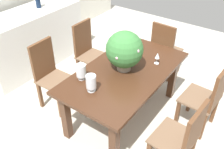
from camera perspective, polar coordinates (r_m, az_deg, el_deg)
The scene contains 13 objects.
ground_plane at distance 3.65m, azimuth 2.86°, elevation -8.91°, with size 7.04×7.04×0.00m, color beige.
dining_table at distance 3.25m, azimuth 2.98°, elevation -0.81°, with size 1.76×0.98×0.75m.
chair_near_left at distance 2.75m, azimuth 15.73°, elevation -13.45°, with size 0.48×0.44×0.96m.
chair_near_right at distance 3.32m, azimuth 21.01°, elevation -4.54°, with size 0.49×0.45×0.97m.
chair_foot_end at distance 4.19m, azimuth 11.73°, elevation 5.87°, with size 0.43×0.45×0.97m.
chair_far_right at distance 4.05m, azimuth -5.57°, elevation 5.60°, with size 0.42×0.41×0.99m.
chair_far_left at distance 3.60m, azimuth -13.83°, elevation 0.38°, with size 0.42×0.47×0.99m.
flower_centerpiece at distance 3.06m, azimuth 2.83°, elevation 5.52°, with size 0.46×0.46×0.51m.
crystal_vase_left at distance 2.99m, azimuth -7.03°, elevation 0.84°, with size 0.12×0.12×0.20m.
crystal_vase_center_near at distance 2.79m, azimuth -4.76°, elevation -1.70°, with size 0.12×0.12×0.21m.
wine_glass at distance 3.31m, azimuth 10.22°, elevation 4.10°, with size 0.06×0.06×0.16m.
kitchen_counter at distance 4.68m, azimuth -17.66°, elevation 7.59°, with size 1.88×0.68×0.99m, color silver.
wine_bottle_dark at distance 4.59m, azimuth -16.42°, elevation 15.68°, with size 0.08×0.08×0.29m.
Camera 1 is at (-2.23, -1.37, 2.54)m, focal length 40.45 mm.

